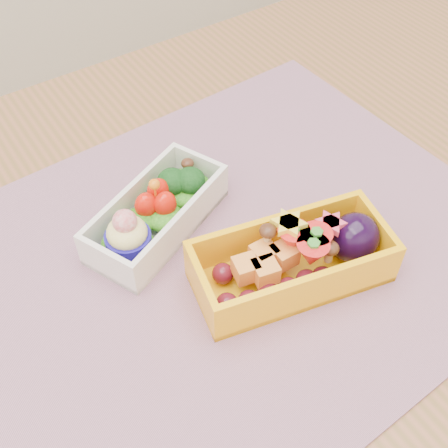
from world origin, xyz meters
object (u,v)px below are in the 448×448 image
placemat (221,255)px  bento_yellow (296,259)px  table (250,306)px  bento_white (156,213)px

placemat → bento_yellow: bento_yellow is taller
table → bento_white: 0.16m
table → placemat: (-0.03, 0.01, 0.10)m
table → placemat: 0.11m
table → bento_white: bento_white is taller
placemat → bento_white: bearing=117.9°
table → bento_yellow: bearing=-75.2°
placemat → bento_white: bento_white is taller
table → bento_white: (-0.07, 0.08, 0.12)m
bento_white → table: bearing=-74.0°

